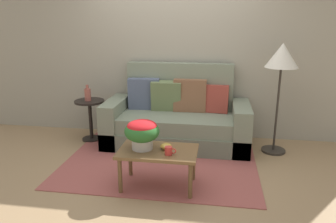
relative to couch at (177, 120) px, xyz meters
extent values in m
plane|color=#997A56|center=(-0.12, -0.83, -0.36)|extent=(14.00, 14.00, 0.00)
cube|color=gray|center=(-0.12, 0.46, 1.02)|extent=(6.40, 0.12, 2.75)
cube|color=#994C47|center=(-0.12, -0.69, -0.35)|extent=(2.42, 1.85, 0.01)
cube|color=#626B59|center=(0.00, -0.08, -0.23)|extent=(2.05, 0.88, 0.26)
cube|color=slate|center=(0.00, -0.10, 0.00)|extent=(1.57, 0.79, 0.21)
cube|color=slate|center=(0.00, 0.29, 0.34)|extent=(1.57, 0.16, 0.92)
cube|color=slate|center=(-0.90, -0.08, -0.04)|extent=(0.24, 0.88, 0.64)
cube|color=slate|center=(0.91, -0.08, -0.04)|extent=(0.24, 0.88, 0.64)
cube|color=brown|center=(0.17, 0.13, 0.34)|extent=(0.47, 0.16, 0.48)
cube|color=#4C5670|center=(-0.52, 0.14, 0.34)|extent=(0.48, 0.18, 0.47)
cube|color=#93382D|center=(0.53, 0.14, 0.31)|extent=(0.41, 0.19, 0.41)
cube|color=#607047|center=(-0.18, 0.12, 0.33)|extent=(0.45, 0.24, 0.45)
cylinder|color=brown|center=(-0.40, -1.52, -0.16)|extent=(0.04, 0.04, 0.40)
cylinder|color=brown|center=(0.33, -1.52, -0.16)|extent=(0.04, 0.04, 0.40)
cylinder|color=brown|center=(-0.40, -1.11, -0.16)|extent=(0.04, 0.04, 0.40)
cylinder|color=brown|center=(0.33, -1.11, -0.16)|extent=(0.04, 0.04, 0.40)
cube|color=brown|center=(-0.03, -1.32, 0.06)|extent=(0.84, 0.51, 0.03)
cylinder|color=black|center=(-1.30, -0.06, -0.34)|extent=(0.28, 0.28, 0.03)
cylinder|color=black|center=(-1.30, -0.06, -0.05)|extent=(0.05, 0.05, 0.56)
cylinder|color=black|center=(-1.30, -0.06, 0.25)|extent=(0.44, 0.44, 0.03)
cylinder|color=#2D2823|center=(1.37, -0.10, -0.34)|extent=(0.32, 0.32, 0.03)
cylinder|color=#2D2823|center=(1.37, -0.10, 0.24)|extent=(0.03, 0.03, 1.14)
cone|color=beige|center=(1.37, -0.10, 0.97)|extent=(0.42, 0.42, 0.31)
cylinder|color=#B7B2A8|center=(-0.21, -1.30, 0.14)|extent=(0.23, 0.23, 0.12)
ellipsoid|color=#286028|center=(-0.21, -1.30, 0.27)|extent=(0.38, 0.38, 0.23)
ellipsoid|color=red|center=(-0.21, -1.30, 0.33)|extent=(0.32, 0.32, 0.13)
cylinder|color=red|center=(0.09, -1.42, 0.12)|extent=(0.08, 0.08, 0.09)
torus|color=red|center=(0.15, -1.42, 0.12)|extent=(0.06, 0.01, 0.06)
cylinder|color=gold|center=(0.05, -1.28, 0.09)|extent=(0.05, 0.05, 0.02)
ellipsoid|color=gold|center=(0.05, -1.28, 0.11)|extent=(0.12, 0.12, 0.06)
cylinder|color=#934C42|center=(-1.31, -0.07, 0.35)|extent=(0.09, 0.09, 0.18)
cylinder|color=#934C42|center=(-1.31, -0.07, 0.47)|extent=(0.04, 0.04, 0.06)
camera|label=1|loc=(0.57, -4.48, 1.43)|focal=34.75mm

